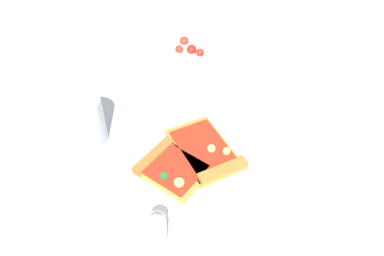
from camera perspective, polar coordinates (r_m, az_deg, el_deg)
ground_plane at (r=0.79m, az=0.44°, el=-2.73°), size 2.40×2.40×0.00m
plate at (r=0.76m, az=-0.37°, el=-4.41°), size 0.27×0.27×0.01m
pizza_slice_near at (r=0.73m, az=-3.19°, el=-5.72°), size 0.14×0.13×0.03m
pizza_slice_far at (r=0.75m, az=2.42°, el=-3.53°), size 0.17×0.12×0.02m
salad_bowl at (r=0.94m, az=-0.29°, el=9.81°), size 0.11×0.11×0.09m
soda_glass at (r=0.79m, az=-15.11°, el=0.87°), size 0.07×0.07×0.10m
paper_napkin at (r=0.89m, az=17.66°, el=1.85°), size 0.14×0.13×0.00m
pepper_shaker at (r=0.64m, az=-4.99°, el=-14.12°), size 0.03×0.03×0.07m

